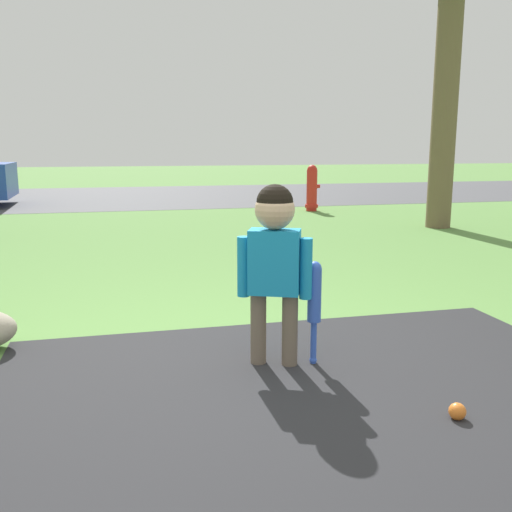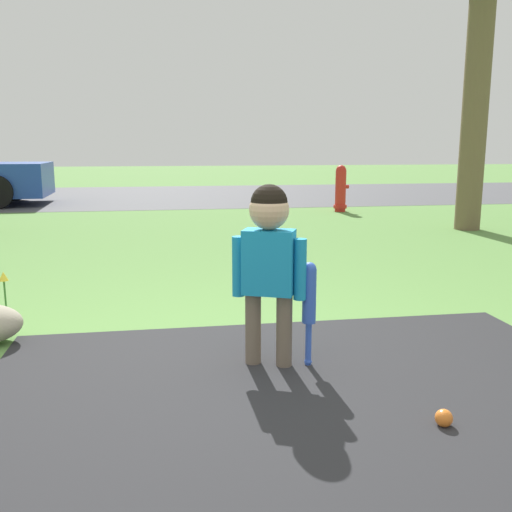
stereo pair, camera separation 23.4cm
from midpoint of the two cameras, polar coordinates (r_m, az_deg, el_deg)
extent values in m
plane|color=#5B8C42|center=(2.70, -1.87, -13.73)|extent=(60.00, 60.00, 0.00)
cube|color=#4C4C51|center=(13.23, -8.01, 6.02)|extent=(40.00, 6.00, 0.01)
cylinder|color=#6B5B4C|center=(2.99, 1.97, -7.26)|extent=(0.08, 0.08, 0.38)
cylinder|color=#6B5B4C|center=(2.96, 5.12, -7.46)|extent=(0.08, 0.08, 0.38)
cube|color=#198CC6|center=(2.88, 3.62, -0.62)|extent=(0.29, 0.23, 0.33)
cylinder|color=#198CC6|center=(2.92, 0.52, -1.06)|extent=(0.06, 0.06, 0.31)
cylinder|color=#198CC6|center=(2.87, 6.77, -1.36)|extent=(0.06, 0.06, 0.31)
sphere|color=#D8AD8C|center=(2.84, 3.69, 4.62)|extent=(0.20, 0.20, 0.20)
sphere|color=black|center=(2.84, 3.70, 5.33)|extent=(0.19, 0.19, 0.19)
sphere|color=blue|center=(3.05, 7.46, -10.45)|extent=(0.04, 0.04, 0.04)
cylinder|color=blue|center=(3.01, 7.51, -8.74)|extent=(0.03, 0.03, 0.23)
cylinder|color=blue|center=(2.94, 7.64, -4.00)|extent=(0.07, 0.07, 0.28)
sphere|color=blue|center=(2.90, 7.71, -1.29)|extent=(0.07, 0.07, 0.07)
sphere|color=orange|center=(2.57, 20.87, -14.94)|extent=(0.07, 0.07, 0.07)
cylinder|color=red|center=(10.02, 9.12, 6.44)|extent=(0.18, 0.18, 0.71)
sphere|color=red|center=(10.00, 9.18, 8.47)|extent=(0.17, 0.17, 0.17)
cylinder|color=red|center=(10.05, 9.07, 4.91)|extent=(0.23, 0.23, 0.06)
cylinder|color=red|center=(10.05, 9.68, 6.84)|extent=(0.08, 0.06, 0.06)
cylinder|color=black|center=(12.85, -22.51, 6.50)|extent=(0.62, 0.20, 0.61)
cylinder|color=brown|center=(8.33, 21.98, 15.17)|extent=(0.34, 0.34, 3.69)
cylinder|color=#38702D|center=(4.03, -22.26, -4.15)|extent=(0.01, 0.01, 0.27)
cone|color=yellow|center=(3.99, -22.43, -1.89)|extent=(0.06, 0.06, 0.06)
camera|label=1|loc=(0.12, -87.95, 0.40)|focal=40.00mm
camera|label=2|loc=(0.12, 92.05, -0.40)|focal=40.00mm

